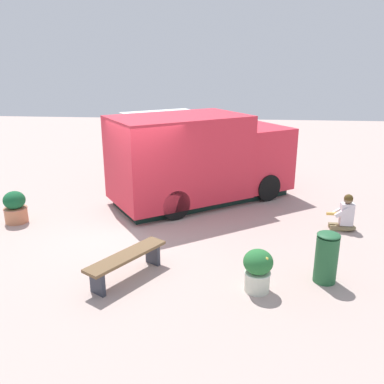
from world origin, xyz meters
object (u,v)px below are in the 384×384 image
Objects in this scene: plaza_bench at (127,260)px; planter_flowering_near at (15,207)px; planter_flowering_far at (258,269)px; food_truck at (199,160)px; person_customer at (345,216)px; trash_bin at (326,257)px.

planter_flowering_near is at bearing 144.67° from plaza_bench.
planter_flowering_far is 2.48m from plaza_bench.
planter_flowering_far is at bearing -73.61° from food_truck.
trash_bin is (-1.01, -2.61, 0.15)m from person_customer.
person_customer is at bearing 53.10° from planter_flowering_far.
trash_bin is (3.76, 0.24, 0.13)m from plaza_bench.
person_customer is at bearing -26.57° from food_truck.
trash_bin reaches higher than plaza_bench.
trash_bin is (1.29, 0.46, 0.07)m from planter_flowering_far.
planter_flowering_far is (-2.30, -3.07, 0.08)m from person_customer.
planter_flowering_far is at bearing -160.46° from trash_bin.
food_truck reaches higher than planter_flowering_far.
food_truck reaches higher than plaza_bench.
trash_bin is at bearing 19.54° from planter_flowering_far.
person_customer is 1.10× the size of planter_flowering_near.
plaza_bench is 1.75× the size of trash_bin.
plaza_bench is (-1.01, -4.73, -0.85)m from food_truck.
planter_flowering_far is (1.46, -4.95, -0.80)m from food_truck.
plaza_bench is at bearing -102.09° from food_truck.
planter_flowering_far is (6.04, -2.75, 0.03)m from planter_flowering_near.
planter_flowering_near is (-4.58, -2.20, -0.82)m from food_truck.
trash_bin reaches higher than planter_flowering_near.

